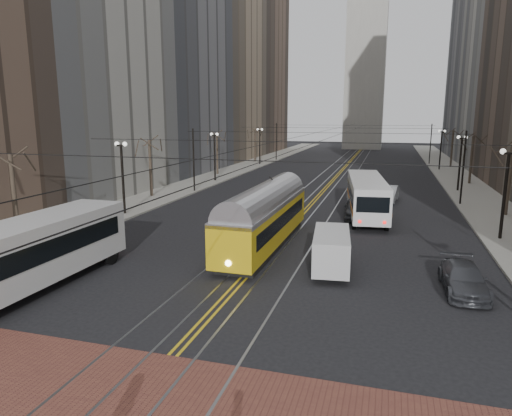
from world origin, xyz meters
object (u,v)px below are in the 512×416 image
Objects in this scene: sedan_grey at (356,208)px; sedan_parked at (463,278)px; rear_bus at (366,197)px; cargo_van at (331,252)px; sedan_silver at (388,194)px; streetcar at (265,222)px; transit_bus at (13,263)px.

sedan_grey is 1.05× the size of sedan_parked.
sedan_grey is at bearing -128.50° from rear_bus.
cargo_van is (-1.00, -14.03, -0.50)m from rear_bus.
streetcar is at bearing -105.50° from sedan_silver.
transit_bus is 32.62m from sedan_silver.
transit_bus is 25.55m from rear_bus.
transit_bus reaches higher than sedan_parked.
rear_bus is (13.81, 21.49, -0.10)m from transit_bus.
sedan_silver is (15.51, 28.68, -0.90)m from transit_bus.
transit_bus is at bearing -129.76° from rear_bus.
rear_bus is at bearing 79.51° from cargo_van.
sedan_parked is at bearing -17.25° from cargo_van.
sedan_silver is at bearing 76.33° from cargo_van.
sedan_parked is (5.12, -15.20, -0.88)m from rear_bus.
streetcar is 10.64m from sedan_grey.
sedan_silver is at bearing 62.48° from transit_bus.
sedan_silver is 22.64m from sedan_parked.
sedan_silver reaches higher than sedan_parked.
sedan_silver is (2.35, 8.25, -0.07)m from sedan_grey.
streetcar is 5.73m from cargo_van.
rear_bus is at bearing -96.67° from sedan_silver.
transit_bus is 1.11× the size of rear_bus.
sedan_grey is (-0.65, -1.06, -0.73)m from rear_bus.
transit_bus is at bearing -126.34° from streetcar.
rear_bus is 1.45m from sedan_grey.
sedan_grey is at bearing 82.04° from cargo_van.
sedan_parked is (6.12, -1.17, -0.38)m from cargo_van.
rear_bus is 16.06m from sedan_parked.
sedan_grey is (13.16, 20.43, -0.83)m from transit_bus.
sedan_parked is (10.62, -4.69, -0.86)m from streetcar.
cargo_van is at bearing -37.22° from streetcar.
transit_bus is 13.77m from streetcar.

